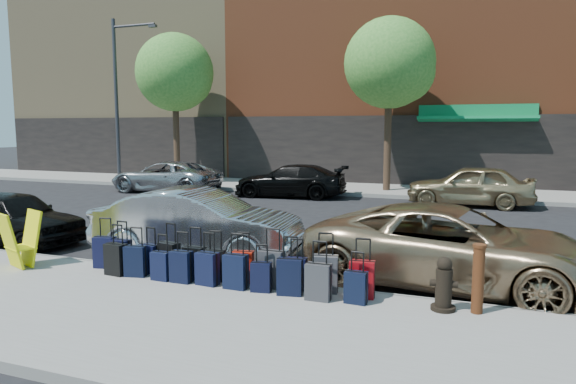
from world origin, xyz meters
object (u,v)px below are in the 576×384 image
at_px(suitcase_front_5, 215,265).
at_px(car_far_0, 166,177).
at_px(tree_left, 177,75).
at_px(car_near_1, 198,224).
at_px(fire_hydrant, 444,286).
at_px(car_far_1, 290,181).
at_px(tree_center, 393,66).
at_px(display_rack, 20,240).
at_px(car_near_0, 13,217).
at_px(streetlight, 119,91).
at_px(car_near_2, 453,246).
at_px(car_far_2, 470,185).
at_px(bollard, 478,278).

distance_m(suitcase_front_5, car_far_0, 14.34).
height_order(tree_left, car_near_1, tree_left).
relative_size(fire_hydrant, car_far_1, 0.17).
relative_size(tree_center, display_rack, 6.77).
height_order(display_rack, car_near_0, car_near_0).
bearing_deg(tree_center, streetlight, -177.02).
bearing_deg(suitcase_front_5, fire_hydrant, -11.61).
height_order(tree_left, car_far_1, tree_left).
bearing_deg(car_near_0, display_rack, -125.18).
xyz_separation_m(fire_hydrant, car_far_0, (-12.55, 11.53, 0.16)).
bearing_deg(streetlight, tree_center, 2.98).
height_order(display_rack, car_near_1, car_near_1).
bearing_deg(car_far_1, car_near_1, 4.31).
relative_size(fire_hydrant, display_rack, 0.75).
height_order(car_near_1, car_far_1, car_near_1).
height_order(display_rack, car_far_0, car_far_0).
bearing_deg(car_near_2, car_near_0, 98.26).
bearing_deg(tree_left, car_near_2, -42.70).
bearing_deg(car_near_0, car_near_2, -84.94).
xyz_separation_m(streetlight, car_far_2, (16.73, -1.84, -3.91)).
bearing_deg(suitcase_front_5, tree_left, 114.48).
xyz_separation_m(fire_hydrant, car_near_2, (0.03, 1.79, 0.20)).
xyz_separation_m(tree_left, streetlight, (-2.94, -0.70, -0.75)).
bearing_deg(car_near_1, tree_left, 27.95).
relative_size(car_near_2, car_far_2, 1.18).
bearing_deg(tree_left, streetlight, -166.61).
bearing_deg(car_near_2, car_near_1, 94.99).
bearing_deg(car_far_2, bollard, 2.19).
distance_m(streetlight, fire_hydrant, 21.96).
bearing_deg(car_near_0, car_far_2, -41.28).
bearing_deg(suitcase_front_5, bollard, -10.86).
xyz_separation_m(suitcase_front_5, car_near_0, (-6.37, 1.43, 0.23)).
bearing_deg(suitcase_front_5, car_far_2, 61.44).
bearing_deg(display_rack, car_near_0, 162.28).
bearing_deg(tree_center, tree_left, 180.00).
bearing_deg(display_rack, car_far_1, 106.60).
xyz_separation_m(car_far_0, car_far_2, (12.66, 0.38, 0.07)).
bearing_deg(fire_hydrant, tree_left, 129.42).
height_order(streetlight, car_near_1, streetlight).
distance_m(tree_center, car_near_1, 13.48).
bearing_deg(bollard, car_far_0, 138.58).
height_order(suitcase_front_5, car_near_1, car_near_1).
bearing_deg(tree_center, suitcase_front_5, -92.78).
bearing_deg(car_near_1, streetlight, 37.92).
distance_m(tree_left, bollard, 20.74).
bearing_deg(car_far_2, display_rack, -32.34).
xyz_separation_m(display_rack, car_near_0, (-2.42, 1.95, -0.02)).
xyz_separation_m(streetlight, display_rack, (8.80, -14.15, -3.98)).
distance_m(tree_left, car_near_0, 14.17).
height_order(tree_center, display_rack, tree_center).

